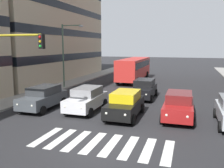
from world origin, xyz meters
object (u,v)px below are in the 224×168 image
Objects in this scene: car_2 at (125,104)px; car_4 at (43,97)px; car_row2_0 at (144,89)px; bus_behind_traffic at (134,67)px; car_3 at (87,99)px; car_1 at (179,105)px; street_lamp_right at (66,49)px.

car_4 is (6.42, -0.20, 0.00)m from car_2.
car_row2_0 is 0.42× the size of bus_behind_traffic.
car_3 and car_row2_0 have the same top height.
car_row2_0 is 11.02m from bus_behind_traffic.
car_3 is at bearing -171.97° from car_4.
car_2 is 3.16m from car_3.
car_3 is 3.37m from car_4.
car_4 is at bearing 42.38° from car_row2_0.
car_4 and car_row2_0 have the same top height.
car_1 is 1.00× the size of car_row2_0.
bus_behind_traffic is (3.09, -16.70, 0.97)m from car_2.
car_3 is 16.05m from bus_behind_traffic.
bus_behind_traffic is at bearing -72.81° from car_row2_0.
car_4 is 9.69m from street_lamp_right.
car_1 is at bearing 120.51° from car_row2_0.
street_lamp_right is at bearing -16.29° from car_row2_0.
bus_behind_traffic is 1.53× the size of street_lamp_right.
car_4 is (3.34, 0.47, 0.00)m from car_3.
street_lamp_right is at bearing -33.50° from car_1.
street_lamp_right reaches higher than car_3.
car_2 and car_4 have the same top height.
car_3 and car_4 have the same top height.
car_2 is 6.43m from car_4.
car_3 is at bearing 125.72° from street_lamp_right.
bus_behind_traffic is at bearing -127.07° from street_lamp_right.
car_2 is at bearing 178.19° from car_4.
car_3 is 1.00× the size of car_4.
car_4 is at bearing -1.81° from car_2.
car_2 is at bearing 100.47° from bus_behind_traffic.
car_3 is 10.68m from street_lamp_right.
car_2 is 1.00× the size of car_row2_0.
street_lamp_right is at bearing 52.93° from bus_behind_traffic.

